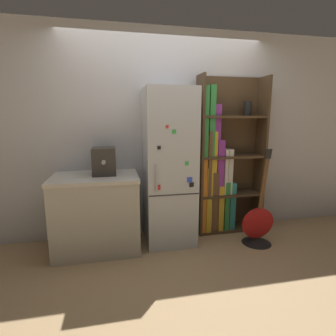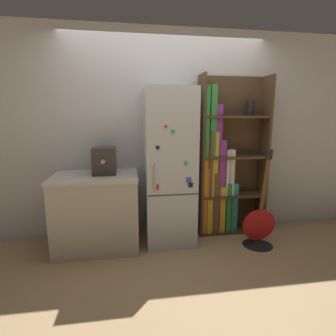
# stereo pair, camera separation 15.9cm
# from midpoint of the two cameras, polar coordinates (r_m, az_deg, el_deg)

# --- Properties ---
(ground_plane) EXTENTS (16.00, 16.00, 0.00)m
(ground_plane) POSITION_cam_midpoint_polar(r_m,az_deg,el_deg) (3.29, 2.15, -16.55)
(ground_plane) COLOR tan
(wall_back) EXTENTS (8.00, 0.05, 2.60)m
(wall_back) POSITION_cam_midpoint_polar(r_m,az_deg,el_deg) (3.40, 0.77, 7.21)
(wall_back) COLOR silver
(wall_back) RESTS_ON ground_plane
(refrigerator) EXTENTS (0.58, 0.59, 1.85)m
(refrigerator) POSITION_cam_midpoint_polar(r_m,az_deg,el_deg) (3.14, 1.70, 0.05)
(refrigerator) COLOR silver
(refrigerator) RESTS_ON ground_plane
(bookshelf) EXTENTS (0.89, 0.29, 2.04)m
(bookshelf) POSITION_cam_midpoint_polar(r_m,az_deg,el_deg) (3.51, 12.93, 0.13)
(bookshelf) COLOR #4C3823
(bookshelf) RESTS_ON ground_plane
(kitchen_counter) EXTENTS (0.96, 0.67, 0.88)m
(kitchen_counter) POSITION_cam_midpoint_polar(r_m,az_deg,el_deg) (3.19, -13.81, -9.14)
(kitchen_counter) COLOR #BCB7A8
(kitchen_counter) RESTS_ON ground_plane
(espresso_machine) EXTENTS (0.26, 0.34, 0.31)m
(espresso_machine) POSITION_cam_midpoint_polar(r_m,az_deg,el_deg) (3.08, -12.26, 1.58)
(espresso_machine) COLOR #38332D
(espresso_machine) RESTS_ON kitchen_counter
(guitar) EXTENTS (0.39, 0.36, 1.18)m
(guitar) POSITION_cam_midpoint_polar(r_m,az_deg,el_deg) (3.43, 20.37, -12.93)
(guitar) COLOR black
(guitar) RESTS_ON ground_plane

